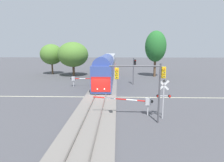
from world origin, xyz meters
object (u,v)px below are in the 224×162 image
(crossing_gate_near, at_px, (141,101))
(pine_left_background, at_px, (52,54))
(commuter_train, at_px, (108,65))
(oak_behind_train, at_px, (73,55))
(traffic_signal_near_right, at_px, (145,78))
(oak_far_right, at_px, (156,47))
(traffic_signal_far_side, at_px, (134,67))
(crossing_gate_far, at_px, (77,79))
(crossing_signal_mast, at_px, (164,95))

(crossing_gate_near, height_order, pine_left_background, pine_left_background)
(commuter_train, bearing_deg, oak_behind_train, 176.37)
(oak_behind_train, bearing_deg, commuter_train, -3.63)
(traffic_signal_near_right, bearing_deg, crossing_gate_near, 91.47)
(crossing_gate_near, height_order, oak_behind_train, oak_behind_train)
(commuter_train, xyz_separation_m, pine_left_background, (-14.74, 3.68, 2.34))
(commuter_train, distance_m, oak_far_right, 11.99)
(crossing_gate_near, bearing_deg, traffic_signal_near_right, -88.53)
(traffic_signal_far_side, xyz_separation_m, oak_far_right, (5.78, 9.91, 3.75))
(commuter_train, relative_size, crossing_gate_far, 6.64)
(traffic_signal_near_right, relative_size, oak_behind_train, 0.66)
(crossing_gate_near, distance_m, pine_left_background, 35.38)
(crossing_gate_near, relative_size, traffic_signal_far_side, 1.21)
(oak_far_right, bearing_deg, oak_behind_train, 178.70)
(crossing_gate_near, distance_m, oak_far_right, 27.12)
(crossing_gate_far, relative_size, traffic_signal_near_right, 1.10)
(crossing_gate_near, relative_size, oak_behind_train, 0.74)
(crossing_gate_near, relative_size, crossing_gate_far, 1.01)
(crossing_gate_far, height_order, traffic_signal_far_side, traffic_signal_far_side)
(pine_left_background, bearing_deg, traffic_signal_far_side, -33.81)
(pine_left_background, bearing_deg, crossing_signal_mast, -54.57)
(commuter_train, distance_m, traffic_signal_far_side, 11.23)
(crossing_gate_near, xyz_separation_m, traffic_signal_near_right, (0.05, -1.91, 2.66))
(crossing_gate_far, bearing_deg, pine_left_background, 122.53)
(oak_far_right, bearing_deg, crossing_signal_mast, -99.58)
(crossing_gate_far, bearing_deg, crossing_gate_near, -55.25)
(crossing_gate_near, distance_m, traffic_signal_near_right, 3.28)
(crossing_gate_far, xyz_separation_m, traffic_signal_far_side, (10.16, 2.17, 1.96))
(commuter_train, bearing_deg, crossing_signal_mast, -75.77)
(crossing_signal_mast, bearing_deg, traffic_signal_near_right, -151.06)
(crossing_signal_mast, bearing_deg, pine_left_background, 125.43)
(crossing_signal_mast, xyz_separation_m, oak_behind_train, (-15.07, 27.00, 2.84))
(traffic_signal_far_side, bearing_deg, crossing_gate_far, -167.95)
(crossing_signal_mast, xyz_separation_m, crossing_gate_far, (-11.46, 14.48, -0.98))
(crossing_gate_far, xyz_separation_m, oak_behind_train, (-3.62, 12.52, 3.81))
(commuter_train, bearing_deg, traffic_signal_far_side, -61.11)
(commuter_train, distance_m, traffic_signal_near_right, 27.98)
(crossing_signal_mast, bearing_deg, oak_far_right, 80.42)
(crossing_gate_far, distance_m, traffic_signal_far_side, 10.58)
(crossing_gate_near, height_order, traffic_signal_far_side, traffic_signal_far_side)
(crossing_gate_far, distance_m, oak_far_right, 20.80)
(oak_far_right, xyz_separation_m, oak_behind_train, (-19.56, 0.44, -1.90))
(traffic_signal_near_right, relative_size, pine_left_background, 0.70)
(pine_left_background, bearing_deg, crossing_gate_near, -56.42)
(crossing_gate_near, xyz_separation_m, traffic_signal_far_side, (0.70, 15.81, 1.90))
(crossing_gate_near, distance_m, crossing_signal_mast, 2.35)
(commuter_train, relative_size, crossing_gate_near, 6.55)
(traffic_signal_far_side, bearing_deg, pine_left_background, 146.19)
(commuter_train, bearing_deg, traffic_signal_near_right, -80.18)
(crossing_signal_mast, relative_size, oak_behind_train, 0.47)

